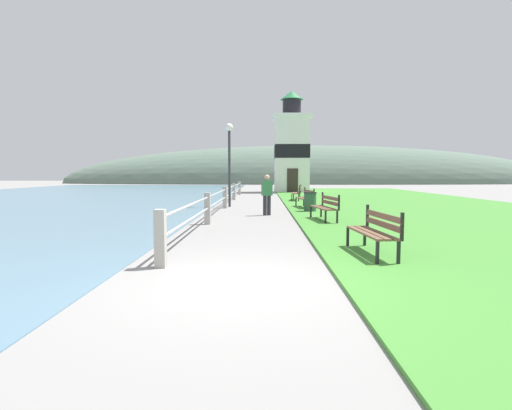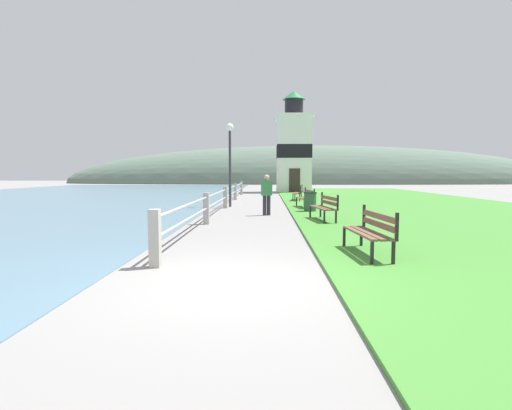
# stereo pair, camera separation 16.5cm
# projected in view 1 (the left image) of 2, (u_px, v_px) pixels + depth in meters

# --- Properties ---
(ground_plane) EXTENTS (160.00, 160.00, 0.00)m
(ground_plane) POSITION_uv_depth(u_px,v_px,m) (238.00, 284.00, 5.80)
(ground_plane) COLOR gray
(grass_verge) EXTENTS (12.00, 42.62, 0.06)m
(grass_verge) POSITION_uv_depth(u_px,v_px,m) (406.00, 205.00, 19.83)
(grass_verge) COLOR #428433
(grass_verge) RESTS_ON ground_plane
(seawall_railing) EXTENTS (0.18, 23.33, 1.00)m
(seawall_railing) POSITION_uv_depth(u_px,v_px,m) (225.00, 195.00, 18.31)
(seawall_railing) COLOR #A8A399
(seawall_railing) RESTS_ON ground_plane
(park_bench_near) EXTENTS (0.61, 1.80, 0.94)m
(park_bench_near) POSITION_uv_depth(u_px,v_px,m) (375.00, 229.00, 7.63)
(park_bench_near) COLOR brown
(park_bench_near) RESTS_ON ground_plane
(park_bench_midway) EXTENTS (0.72, 1.86, 0.94)m
(park_bench_midway) POSITION_uv_depth(u_px,v_px,m) (326.00, 206.00, 13.17)
(park_bench_midway) COLOR brown
(park_bench_midway) RESTS_ON ground_plane
(park_bench_far) EXTENTS (0.69, 1.87, 0.94)m
(park_bench_far) POSITION_uv_depth(u_px,v_px,m) (306.00, 197.00, 18.05)
(park_bench_far) COLOR brown
(park_bench_far) RESTS_ON ground_plane
(park_bench_by_lighthouse) EXTENTS (0.70, 1.77, 0.94)m
(park_bench_by_lighthouse) POSITION_uv_depth(u_px,v_px,m) (298.00, 192.00, 22.88)
(park_bench_by_lighthouse) COLOR brown
(park_bench_by_lighthouse) RESTS_ON ground_plane
(lighthouse) EXTENTS (3.25, 3.25, 8.51)m
(lighthouse) POSITION_uv_depth(u_px,v_px,m) (291.00, 149.00, 33.89)
(lighthouse) COLOR white
(lighthouse) RESTS_ON ground_plane
(person_strolling) EXTENTS (0.43, 0.34, 1.55)m
(person_strolling) POSITION_uv_depth(u_px,v_px,m) (267.00, 193.00, 15.18)
(person_strolling) COLOR #28282D
(person_strolling) RESTS_ON ground_plane
(trash_bin) EXTENTS (0.54, 0.54, 0.84)m
(trash_bin) POSITION_uv_depth(u_px,v_px,m) (310.00, 202.00, 16.32)
(trash_bin) COLOR #2D5138
(trash_bin) RESTS_ON ground_plane
(lamp_post) EXTENTS (0.36, 0.36, 3.96)m
(lamp_post) POSITION_uv_depth(u_px,v_px,m) (229.00, 149.00, 18.94)
(lamp_post) COLOR #333338
(lamp_post) RESTS_ON ground_plane
(distant_hillside) EXTENTS (80.00, 16.00, 12.00)m
(distant_hillside) POSITION_uv_depth(u_px,v_px,m) (310.00, 183.00, 63.88)
(distant_hillside) COLOR #566B5B
(distant_hillside) RESTS_ON ground_plane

